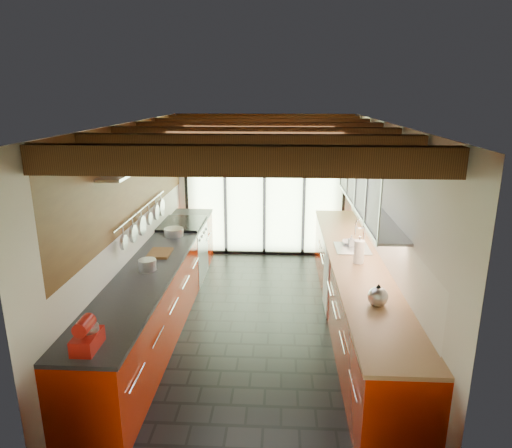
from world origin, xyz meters
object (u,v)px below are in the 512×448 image
at_px(soap_bottle, 351,241).
at_px(paper_towel, 359,252).
at_px(bowl, 350,243).
at_px(kettle, 378,295).
at_px(stand_mixer, 87,336).

bearing_deg(soap_bottle, paper_towel, -90.00).
xyz_separation_m(paper_towel, bowl, (0.00, 0.73, -0.12)).
xyz_separation_m(kettle, soap_bottle, (-0.00, 1.79, -0.02)).
xyz_separation_m(soap_bottle, bowl, (0.00, 0.10, -0.06)).
relative_size(stand_mixer, paper_towel, 0.91).
relative_size(kettle, soap_bottle, 1.68).
relative_size(kettle, paper_towel, 0.81).
bearing_deg(paper_towel, kettle, -90.00).
bearing_deg(bowl, paper_towel, -90.00).
bearing_deg(soap_bottle, stand_mixer, -132.94).
distance_m(stand_mixer, soap_bottle, 3.73).
bearing_deg(soap_bottle, kettle, -90.00).
bearing_deg(paper_towel, bowl, 90.00).
distance_m(kettle, paper_towel, 1.16).
relative_size(soap_bottle, bowl, 0.78).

